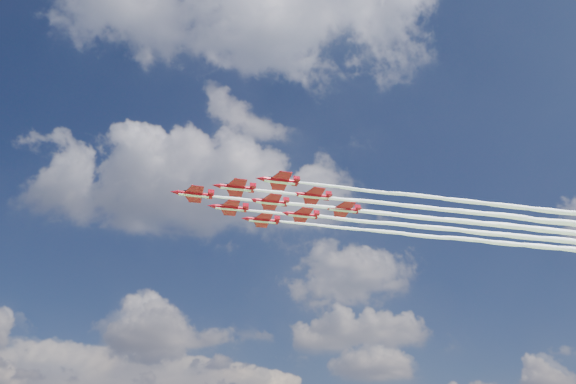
# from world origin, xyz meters

# --- Properties ---
(jet_lead) EXTENTS (111.32, 27.66, 3.06)m
(jet_lead) POSITION_xyz_m (26.63, 3.91, 77.74)
(jet_lead) COLOR #A90919
(jet_row2_port) EXTENTS (111.32, 27.66, 3.06)m
(jet_row2_port) POSITION_xyz_m (38.76, -0.26, 77.74)
(jet_row2_port) COLOR #A90919
(jet_row2_starb) EXTENTS (111.32, 27.66, 3.06)m
(jet_row2_starb) POSITION_xyz_m (36.16, 12.50, 77.74)
(jet_row2_starb) COLOR #A90919
(jet_row3_port) EXTENTS (111.32, 27.66, 3.06)m
(jet_row3_port) POSITION_xyz_m (50.90, -4.43, 77.74)
(jet_row3_port) COLOR #A90919
(jet_row3_centre) EXTENTS (111.32, 27.66, 3.06)m
(jet_row3_centre) POSITION_xyz_m (48.29, 8.33, 77.74)
(jet_row3_centre) COLOR #A90919
(jet_row3_starb) EXTENTS (111.32, 27.66, 3.06)m
(jet_row3_starb) POSITION_xyz_m (45.68, 21.10, 77.74)
(jet_row3_starb) COLOR #A90919
(jet_row4_port) EXTENTS (111.32, 27.66, 3.06)m
(jet_row4_port) POSITION_xyz_m (60.42, 4.16, 77.74)
(jet_row4_port) COLOR #A90919
(jet_row4_starb) EXTENTS (111.32, 27.66, 3.06)m
(jet_row4_starb) POSITION_xyz_m (57.82, 16.93, 77.74)
(jet_row4_starb) COLOR #A90919
(jet_tail) EXTENTS (111.32, 27.66, 3.06)m
(jet_tail) POSITION_xyz_m (69.95, 12.75, 77.74)
(jet_tail) COLOR #A90919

